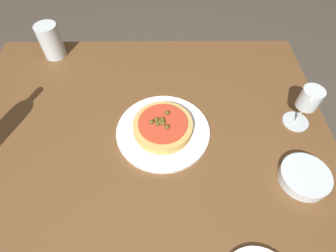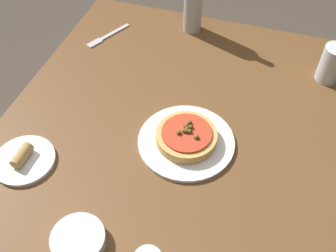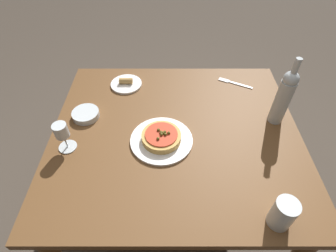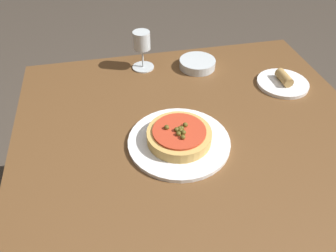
{
  "view_description": "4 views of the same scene",
  "coord_description": "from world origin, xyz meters",
  "px_view_note": "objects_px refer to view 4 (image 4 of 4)",
  "views": [
    {
      "loc": [
        -0.08,
        0.41,
        1.42
      ],
      "look_at": [
        -0.08,
        -0.05,
        0.81
      ],
      "focal_mm": 28.0,
      "sensor_mm": 36.0,
      "label": 1
    },
    {
      "loc": [
        -0.77,
        -0.23,
        1.67
      ],
      "look_at": [
        -0.11,
        -0.01,
        0.87
      ],
      "focal_mm": 42.0,
      "sensor_mm": 36.0,
      "label": 2
    },
    {
      "loc": [
        -0.04,
        -0.83,
        1.68
      ],
      "look_at": [
        -0.03,
        -0.05,
        0.85
      ],
      "focal_mm": 28.0,
      "sensor_mm": 36.0,
      "label": 3
    },
    {
      "loc": [
        0.57,
        -0.22,
        1.4
      ],
      "look_at": [
        -0.03,
        -0.1,
        0.87
      ],
      "focal_mm": 35.0,
      "sensor_mm": 36.0,
      "label": 4
    }
  ],
  "objects_px": {
    "wine_glass": "(142,44)",
    "side_plate": "(283,82)",
    "dinner_plate": "(179,142)",
    "pizza": "(179,135)",
    "side_bowl": "(197,64)",
    "dining_table": "(203,180)"
  },
  "relations": [
    {
      "from": "pizza",
      "to": "side_plate",
      "type": "xyz_separation_m",
      "value": [
        -0.21,
        0.42,
        -0.02
      ]
    },
    {
      "from": "side_plate",
      "to": "dining_table",
      "type": "bearing_deg",
      "value": -52.78
    },
    {
      "from": "wine_glass",
      "to": "side_plate",
      "type": "bearing_deg",
      "value": 64.94
    },
    {
      "from": "dining_table",
      "to": "pizza",
      "type": "xyz_separation_m",
      "value": [
        -0.07,
        -0.06,
        0.12
      ]
    },
    {
      "from": "dining_table",
      "to": "side_plate",
      "type": "relative_size",
      "value": 6.69
    },
    {
      "from": "dinner_plate",
      "to": "wine_glass",
      "type": "xyz_separation_m",
      "value": [
        -0.42,
        -0.04,
        0.09
      ]
    },
    {
      "from": "side_bowl",
      "to": "side_plate",
      "type": "bearing_deg",
      "value": 56.12
    },
    {
      "from": "side_bowl",
      "to": "side_plate",
      "type": "relative_size",
      "value": 0.76
    },
    {
      "from": "dining_table",
      "to": "side_bowl",
      "type": "xyz_separation_m",
      "value": [
        -0.44,
        0.1,
        0.11
      ]
    },
    {
      "from": "pizza",
      "to": "side_bowl",
      "type": "height_order",
      "value": "pizza"
    },
    {
      "from": "side_plate",
      "to": "side_bowl",
      "type": "bearing_deg",
      "value": -123.88
    },
    {
      "from": "pizza",
      "to": "wine_glass",
      "type": "relative_size",
      "value": 1.26
    },
    {
      "from": "dining_table",
      "to": "pizza",
      "type": "height_order",
      "value": "pizza"
    },
    {
      "from": "dinner_plate",
      "to": "pizza",
      "type": "distance_m",
      "value": 0.02
    },
    {
      "from": "wine_glass",
      "to": "side_bowl",
      "type": "height_order",
      "value": "wine_glass"
    },
    {
      "from": "dinner_plate",
      "to": "side_bowl",
      "type": "distance_m",
      "value": 0.41
    },
    {
      "from": "wine_glass",
      "to": "side_plate",
      "type": "relative_size",
      "value": 0.81
    },
    {
      "from": "dining_table",
      "to": "side_plate",
      "type": "bearing_deg",
      "value": 127.22
    },
    {
      "from": "dinner_plate",
      "to": "pizza",
      "type": "relative_size",
      "value": 1.6
    },
    {
      "from": "dinner_plate",
      "to": "pizza",
      "type": "xyz_separation_m",
      "value": [
        0.0,
        -0.0,
        0.02
      ]
    },
    {
      "from": "dinner_plate",
      "to": "side_bowl",
      "type": "relative_size",
      "value": 2.15
    },
    {
      "from": "dining_table",
      "to": "side_plate",
      "type": "distance_m",
      "value": 0.46
    }
  ]
}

